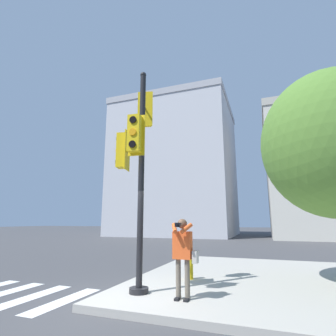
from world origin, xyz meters
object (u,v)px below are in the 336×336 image
Objects in this scene: street_tree at (332,144)px; fire_hydrant at (190,267)px; traffic_signal_pole at (137,152)px; person_photographer at (183,250)px.

street_tree is 8.32× the size of fire_hydrant.
traffic_signal_pole is at bearing -114.27° from fire_hydrant.
street_tree reaches higher than traffic_signal_pole.
street_tree is at bearing 33.40° from person_photographer.
person_photographer is at bearing -146.60° from street_tree.
person_photographer is 2.10m from fire_hydrant.
person_photographer reaches higher than fire_hydrant.
traffic_signal_pole is at bearing 174.75° from person_photographer.
fire_hydrant is (-4.01, -0.42, -3.38)m from street_tree.
street_tree is 5.26m from fire_hydrant.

